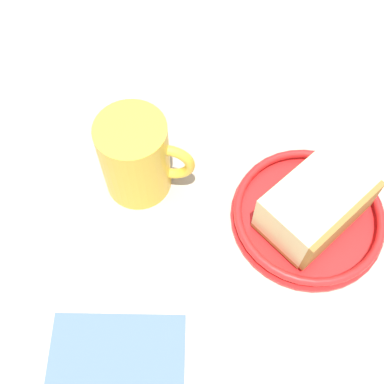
{
  "coord_description": "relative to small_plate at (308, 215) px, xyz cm",
  "views": [
    {
      "loc": [
        -4.91,
        28.57,
        50.07
      ],
      "look_at": [
        6.0,
        5.06,
        3.0
      ],
      "focal_mm": 45.39,
      "sensor_mm": 36.0,
      "label": 1
    }
  ],
  "objects": [
    {
      "name": "ground_plane",
      "position": [
        6.64,
        -1.24,
        -2.38
      ],
      "size": [
        117.94,
        117.94,
        2.86
      ],
      "primitive_type": "cube",
      "color": "tan"
    },
    {
      "name": "small_plate",
      "position": [
        0.0,
        0.0,
        0.0
      ],
      "size": [
        17.39,
        17.39,
        1.92
      ],
      "color": "red",
      "rests_on": "ground_plane"
    },
    {
      "name": "cake_slice",
      "position": [
        -0.25,
        0.11,
        2.95
      ],
      "size": [
        11.38,
        13.39,
        5.77
      ],
      "color": "#9E662D",
      "rests_on": "small_plate"
    },
    {
      "name": "tea_mug",
      "position": [
        19.45,
        3.57,
        4.42
      ],
      "size": [
        10.48,
        7.68,
        10.54
      ],
      "color": "gold",
      "rests_on": "ground_plane"
    },
    {
      "name": "teaspoon",
      "position": [
        20.59,
        -10.92,
        -0.59
      ],
      "size": [
        10.29,
        6.86,
        0.8
      ],
      "color": "silver",
      "rests_on": "ground_plane"
    },
    {
      "name": "folded_napkin",
      "position": [
        11.79,
        23.44,
        -0.65
      ],
      "size": [
        16.66,
        15.19,
        0.6
      ],
      "primitive_type": "cube",
      "rotation": [
        0.0,
        0.0,
        0.42
      ],
      "color": "slate",
      "rests_on": "ground_plane"
    }
  ]
}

